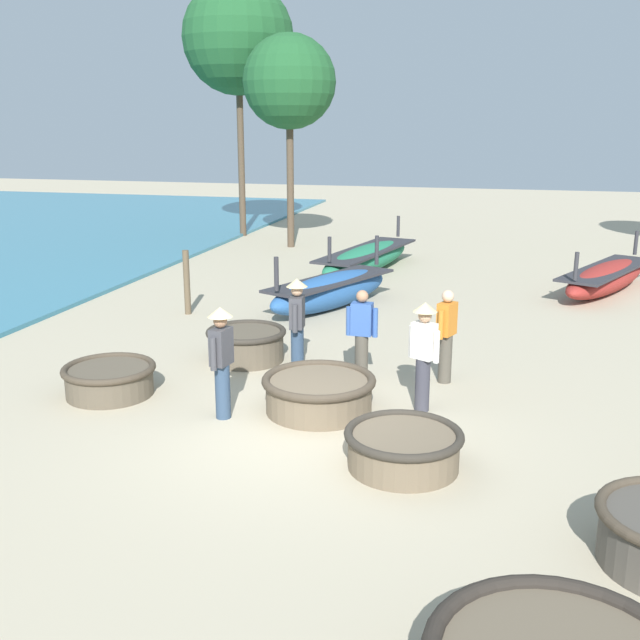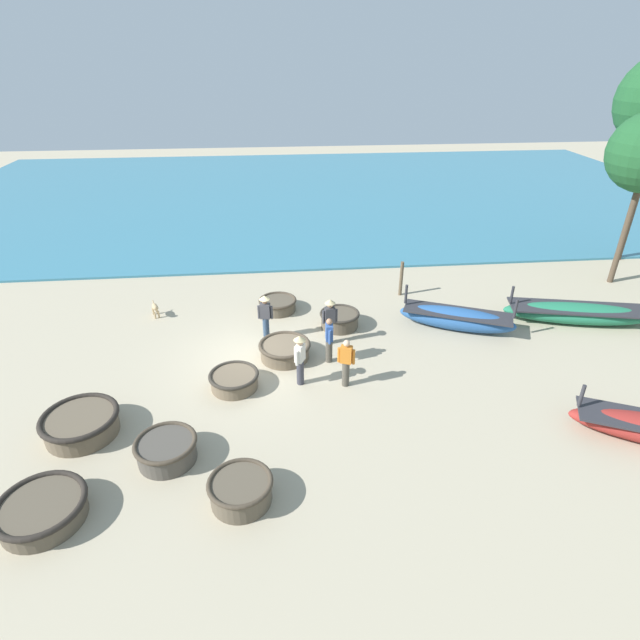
% 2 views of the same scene
% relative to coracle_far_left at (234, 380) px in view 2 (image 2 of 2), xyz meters
% --- Properties ---
extents(ground_plane, '(80.00, 80.00, 0.00)m').
position_rel_coracle_far_left_xyz_m(ground_plane, '(-1.54, 0.70, -0.27)').
color(ground_plane, tan).
extents(sea, '(28.00, 52.00, 0.10)m').
position_rel_coracle_far_left_xyz_m(sea, '(-22.64, 4.70, -0.22)').
color(sea, teal).
rests_on(sea, ground).
extents(coracle_far_left, '(1.50, 1.50, 0.50)m').
position_rel_coracle_far_left_xyz_m(coracle_far_left, '(0.00, 0.00, 0.00)').
color(coracle_far_left, brown).
rests_on(coracle_far_left, ground).
extents(coracle_nearest, '(1.54, 1.54, 0.61)m').
position_rel_coracle_far_left_xyz_m(coracle_nearest, '(2.87, -1.49, 0.05)').
color(coracle_nearest, '#4C473F').
rests_on(coracle_nearest, ground).
extents(coracle_beside_post, '(1.48, 1.48, 0.61)m').
position_rel_coracle_far_left_xyz_m(coracle_beside_post, '(4.33, 0.38, 0.06)').
color(coracle_beside_post, brown).
rests_on(coracle_beside_post, ground).
extents(coracle_upturned, '(1.45, 1.45, 0.59)m').
position_rel_coracle_far_left_xyz_m(coracle_upturned, '(-3.38, 3.62, 0.04)').
color(coracle_upturned, brown).
rests_on(coracle_upturned, ground).
extents(coracle_center, '(1.91, 1.91, 0.54)m').
position_rel_coracle_far_left_xyz_m(coracle_center, '(4.43, -3.84, 0.02)').
color(coracle_center, brown).
rests_on(coracle_center, ground).
extents(coracle_tilted, '(1.47, 1.47, 0.49)m').
position_rel_coracle_far_left_xyz_m(coracle_tilted, '(-4.88, 1.41, -0.01)').
color(coracle_tilted, brown).
rests_on(coracle_tilted, ground).
extents(coracle_front_right, '(1.71, 1.71, 0.55)m').
position_rel_coracle_far_left_xyz_m(coracle_front_right, '(-1.50, 1.56, 0.03)').
color(coracle_front_right, brown).
rests_on(coracle_front_right, ground).
extents(coracle_front_left, '(1.99, 1.99, 0.63)m').
position_rel_coracle_far_left_xyz_m(coracle_front_left, '(1.68, -3.88, 0.07)').
color(coracle_front_left, brown).
rests_on(coracle_front_left, ground).
extents(long_boat_ochre_hull, '(2.54, 4.15, 1.47)m').
position_rel_coracle_far_left_xyz_m(long_boat_ochre_hull, '(-2.83, 7.80, 0.15)').
color(long_boat_ochre_hull, '#285693').
rests_on(long_boat_ochre_hull, ground).
extents(long_boat_red_hull, '(2.27, 5.43, 1.32)m').
position_rel_coracle_far_left_xyz_m(long_boat_red_hull, '(-2.86, 12.40, 0.11)').
color(long_boat_red_hull, '#237551').
rests_on(long_boat_red_hull, ground).
extents(fisherman_standing_left, '(0.36, 0.52, 1.67)m').
position_rel_coracle_far_left_xyz_m(fisherman_standing_left, '(-2.79, 0.97, 0.68)').
color(fisherman_standing_left, '#2D425B').
rests_on(fisherman_standing_left, ground).
extents(fisherman_standing_right, '(0.48, 0.36, 1.67)m').
position_rel_coracle_far_left_xyz_m(fisherman_standing_right, '(-0.01, 1.98, 0.68)').
color(fisherman_standing_right, '#383842').
rests_on(fisherman_standing_right, ground).
extents(fisherman_with_hat, '(0.33, 0.50, 1.57)m').
position_rel_coracle_far_left_xyz_m(fisherman_with_hat, '(0.21, 3.33, 0.56)').
color(fisherman_with_hat, '#4C473D').
rests_on(fisherman_with_hat, ground).
extents(fisherman_by_coracle, '(0.36, 0.53, 1.67)m').
position_rel_coracle_far_left_xyz_m(fisherman_by_coracle, '(-2.28, 3.14, 0.68)').
color(fisherman_by_coracle, '#2D425B').
rests_on(fisherman_by_coracle, ground).
extents(fisherman_crouching, '(0.53, 0.23, 1.57)m').
position_rel_coracle_far_left_xyz_m(fisherman_crouching, '(-1.14, 2.98, 0.56)').
color(fisherman_crouching, '#4C473D').
rests_on(fisherman_crouching, ground).
extents(dog, '(0.65, 0.38, 0.55)m').
position_rel_coracle_far_left_xyz_m(dog, '(-4.84, -3.19, 0.10)').
color(dog, tan).
rests_on(dog, ground).
extents(mooring_post_mid_beach, '(0.14, 0.14, 1.45)m').
position_rel_coracle_far_left_xyz_m(mooring_post_mid_beach, '(-5.81, 6.47, 0.45)').
color(mooring_post_mid_beach, brown).
rests_on(mooring_post_mid_beach, ground).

